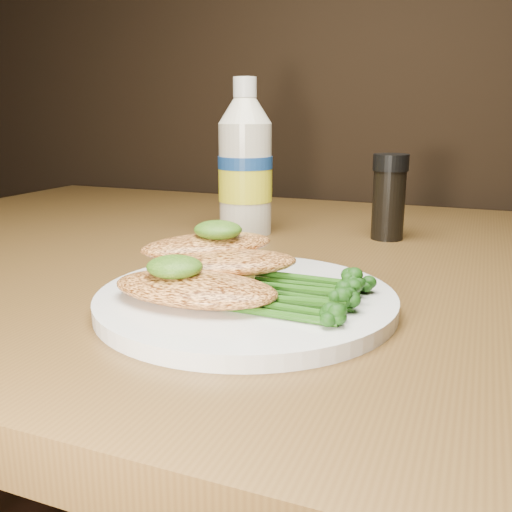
% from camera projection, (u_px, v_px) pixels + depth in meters
% --- Properties ---
extents(plate, '(0.25, 0.25, 0.01)m').
position_uv_depth(plate, '(246.00, 300.00, 0.47)').
color(plate, white).
rests_on(plate, dining_table).
extents(chicken_front, '(0.14, 0.08, 0.02)m').
position_uv_depth(chicken_front, '(195.00, 288.00, 0.44)').
color(chicken_front, '#F8A04F').
rests_on(chicken_front, plate).
extents(chicken_mid, '(0.14, 0.12, 0.02)m').
position_uv_depth(chicken_mid, '(225.00, 263.00, 0.48)').
color(chicken_mid, '#F8A04F').
rests_on(chicken_mid, plate).
extents(chicken_back, '(0.13, 0.13, 0.02)m').
position_uv_depth(chicken_back, '(208.00, 245.00, 0.51)').
color(chicken_back, '#F8A04F').
rests_on(chicken_back, plate).
extents(pesto_front, '(0.05, 0.04, 0.02)m').
position_uv_depth(pesto_front, '(175.00, 267.00, 0.44)').
color(pesto_front, '#143808').
rests_on(pesto_front, chicken_front).
extents(pesto_back, '(0.05, 0.05, 0.02)m').
position_uv_depth(pesto_back, '(218.00, 230.00, 0.51)').
color(pesto_back, '#143808').
rests_on(pesto_back, chicken_back).
extents(broccolini_bundle, '(0.13, 0.10, 0.02)m').
position_uv_depth(broccolini_bundle, '(296.00, 289.00, 0.44)').
color(broccolini_bundle, '#225212').
rests_on(broccolini_bundle, plate).
extents(mayo_bottle, '(0.07, 0.07, 0.20)m').
position_uv_depth(mayo_bottle, '(245.00, 157.00, 0.73)').
color(mayo_bottle, beige).
rests_on(mayo_bottle, dining_table).
extents(pepper_grinder, '(0.05, 0.05, 0.11)m').
position_uv_depth(pepper_grinder, '(389.00, 197.00, 0.70)').
color(pepper_grinder, black).
rests_on(pepper_grinder, dining_table).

